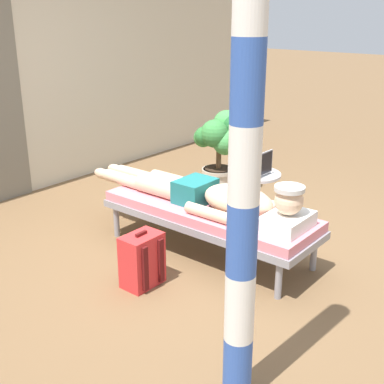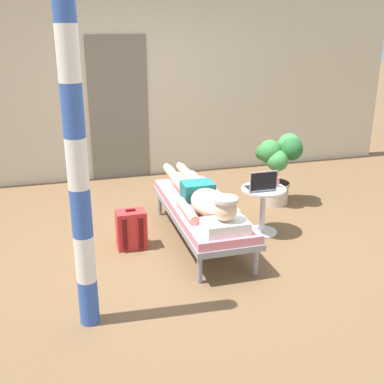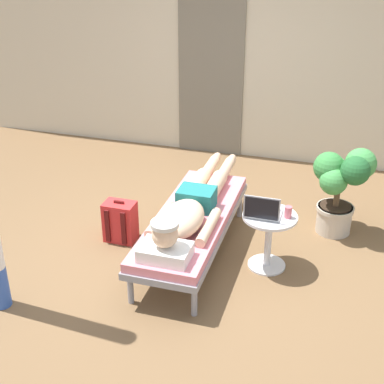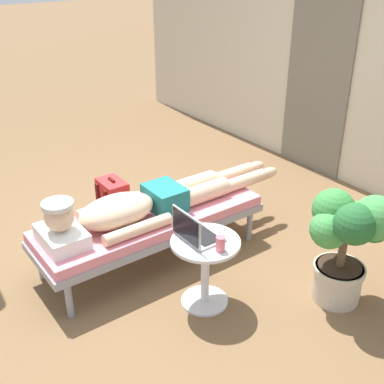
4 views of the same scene
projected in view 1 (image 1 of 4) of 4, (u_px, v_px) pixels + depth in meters
ground_plane at (200, 253)px, 4.31m from camera, size 40.00×40.00×0.00m
house_wall_back at (18, 68)px, 5.40m from camera, size 7.60×0.20×2.70m
lounge_chair at (209, 214)px, 4.22m from camera, size 0.64×1.86×0.42m
person_reclining at (214, 196)px, 4.12m from camera, size 0.53×2.17×0.33m
side_table at (254, 190)px, 4.73m from camera, size 0.48×0.48×0.52m
laptop at (256, 169)px, 4.58m from camera, size 0.31×0.24×0.23m
drink_glass at (263, 164)px, 4.77m from camera, size 0.06×0.06×0.10m
backpack at (142, 260)px, 3.76m from camera, size 0.30×0.26×0.42m
potted_plant at (220, 144)px, 5.54m from camera, size 0.58×0.55×0.90m
porch_post at (245, 165)px, 2.29m from camera, size 0.15×0.15×2.57m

